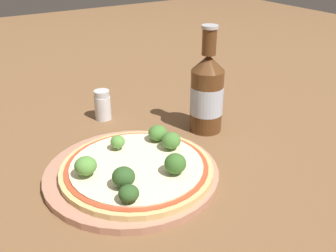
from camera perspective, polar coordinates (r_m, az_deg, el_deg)
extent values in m
plane|color=brown|center=(0.70, -5.05, -5.77)|extent=(3.00, 3.00, 0.00)
cylinder|color=tan|center=(0.67, -5.28, -6.83)|extent=(0.29, 0.29, 0.01)
cylinder|color=tan|center=(0.66, -4.54, -6.25)|extent=(0.25, 0.25, 0.01)
cylinder|color=#B74728|center=(0.65, -4.56, -5.82)|extent=(0.24, 0.24, 0.00)
cylinder|color=beige|center=(0.65, -4.57, -5.73)|extent=(0.22, 0.22, 0.00)
cylinder|color=#7A9E5B|center=(0.63, -11.75, -6.68)|extent=(0.01, 0.01, 0.01)
ellipsoid|color=#568E3D|center=(0.62, -11.86, -5.65)|extent=(0.03, 0.03, 0.03)
cylinder|color=#7A9E5B|center=(0.72, -1.48, -1.82)|extent=(0.01, 0.01, 0.01)
ellipsoid|color=#477A33|center=(0.71, -1.49, -1.01)|extent=(0.03, 0.03, 0.03)
cylinder|color=#7A9E5B|center=(0.62, 1.06, -6.52)|extent=(0.01, 0.01, 0.01)
ellipsoid|color=#386628|center=(0.62, 1.07, -5.46)|extent=(0.03, 0.03, 0.03)
cylinder|color=#7A9E5B|center=(0.69, -7.27, -3.06)|extent=(0.01, 0.01, 0.01)
ellipsoid|color=#568E3D|center=(0.69, -7.32, -2.27)|extent=(0.03, 0.03, 0.02)
cylinder|color=#7A9E5B|center=(0.69, 0.47, -3.03)|extent=(0.01, 0.01, 0.01)
ellipsoid|color=#477A33|center=(0.68, 0.47, -2.10)|extent=(0.03, 0.03, 0.03)
cylinder|color=#7A9E5B|center=(0.60, -6.41, -8.40)|extent=(0.01, 0.01, 0.01)
ellipsoid|color=#2D5123|center=(0.59, -6.47, -7.34)|extent=(0.03, 0.03, 0.03)
cylinder|color=#7A9E5B|center=(0.57, -5.67, -10.54)|extent=(0.01, 0.01, 0.01)
ellipsoid|color=#2D5123|center=(0.56, -5.71, -9.72)|extent=(0.03, 0.03, 0.02)
cylinder|color=#563319|center=(0.79, 5.61, 3.65)|extent=(0.07, 0.07, 0.13)
cylinder|color=#B2BCD1|center=(0.79, 5.61, 3.82)|extent=(0.07, 0.07, 0.06)
cone|color=#563319|center=(0.77, 5.87, 9.13)|extent=(0.07, 0.07, 0.03)
cylinder|color=#563319|center=(0.76, 6.01, 12.07)|extent=(0.03, 0.03, 0.05)
cylinder|color=#B2B2B7|center=(0.75, 6.12, 14.13)|extent=(0.03, 0.03, 0.01)
cylinder|color=silver|center=(0.86, -9.45, 2.65)|extent=(0.04, 0.04, 0.05)
cylinder|color=silver|center=(0.85, -9.61, 4.66)|extent=(0.03, 0.03, 0.01)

